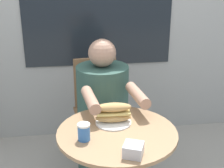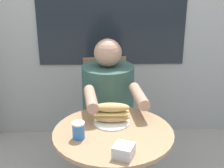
{
  "view_description": "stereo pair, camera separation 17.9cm",
  "coord_description": "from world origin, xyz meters",
  "px_view_note": "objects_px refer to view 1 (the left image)",
  "views": [
    {
      "loc": [
        -0.24,
        -1.47,
        1.56
      ],
      "look_at": [
        0.0,
        0.2,
        0.92
      ],
      "focal_mm": 50.0,
      "sensor_mm": 36.0,
      "label": 1
    },
    {
      "loc": [
        -0.06,
        -1.49,
        1.56
      ],
      "look_at": [
        0.0,
        0.2,
        0.92
      ],
      "focal_mm": 50.0,
      "sensor_mm": 36.0,
      "label": 2
    }
  ],
  "objects_px": {
    "seated_diner": "(104,127)",
    "drink_cup": "(84,132)",
    "sandwich_on_plate": "(113,114)",
    "cafe_table": "(117,162)",
    "diner_chair": "(97,101)"
  },
  "relations": [
    {
      "from": "seated_diner",
      "to": "cafe_table",
      "type": "bearing_deg",
      "value": 84.94
    },
    {
      "from": "seated_diner",
      "to": "sandwich_on_plate",
      "type": "relative_size",
      "value": 5.34
    },
    {
      "from": "seated_diner",
      "to": "drink_cup",
      "type": "xyz_separation_m",
      "value": [
        -0.17,
        -0.58,
        0.3
      ]
    },
    {
      "from": "cafe_table",
      "to": "drink_cup",
      "type": "xyz_separation_m",
      "value": [
        -0.18,
        -0.06,
        0.24
      ]
    },
    {
      "from": "cafe_table",
      "to": "sandwich_on_plate",
      "type": "height_order",
      "value": "sandwich_on_plate"
    },
    {
      "from": "diner_chair",
      "to": "drink_cup",
      "type": "bearing_deg",
      "value": 74.23
    },
    {
      "from": "cafe_table",
      "to": "drink_cup",
      "type": "height_order",
      "value": "drink_cup"
    },
    {
      "from": "seated_diner",
      "to": "sandwich_on_plate",
      "type": "height_order",
      "value": "seated_diner"
    },
    {
      "from": "cafe_table",
      "to": "sandwich_on_plate",
      "type": "distance_m",
      "value": 0.27
    },
    {
      "from": "sandwich_on_plate",
      "to": "seated_diner",
      "type": "bearing_deg",
      "value": 90.74
    },
    {
      "from": "diner_chair",
      "to": "seated_diner",
      "type": "height_order",
      "value": "seated_diner"
    },
    {
      "from": "drink_cup",
      "to": "seated_diner",
      "type": "bearing_deg",
      "value": 73.75
    },
    {
      "from": "cafe_table",
      "to": "sandwich_on_plate",
      "type": "xyz_separation_m",
      "value": [
        -0.01,
        0.1,
        0.25
      ]
    },
    {
      "from": "diner_chair",
      "to": "sandwich_on_plate",
      "type": "distance_m",
      "value": 0.81
    },
    {
      "from": "cafe_table",
      "to": "diner_chair",
      "type": "height_order",
      "value": "diner_chair"
    }
  ]
}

